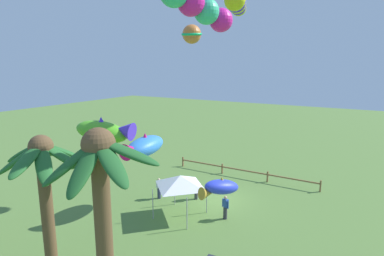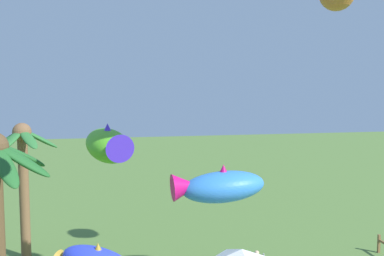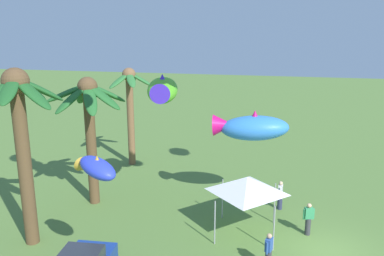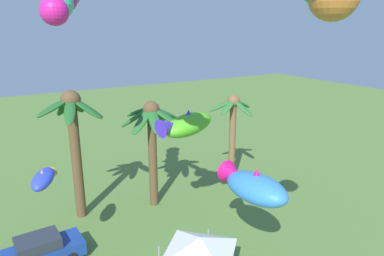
# 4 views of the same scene
# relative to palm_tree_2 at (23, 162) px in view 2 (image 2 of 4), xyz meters

# --- Properties ---
(palm_tree_2) EXTENTS (3.51, 3.38, 6.79)m
(palm_tree_2) POSITION_rel_palm_tree_2_xyz_m (0.00, 0.00, 0.00)
(palm_tree_2) COLOR brown
(palm_tree_2) RESTS_ON ground
(kite_fish_1) EXTENTS (1.87, 4.01, 1.68)m
(kite_fish_1) POSITION_rel_palm_tree_2_xyz_m (-5.27, -8.48, -0.39)
(kite_fish_1) COLOR #3583E2
(kite_fish_4) EXTENTS (3.71, 2.16, 1.56)m
(kite_fish_4) POSITION_rel_palm_tree_2_xyz_m (-6.23, -4.08, 1.58)
(kite_fish_4) COLOR #50B221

